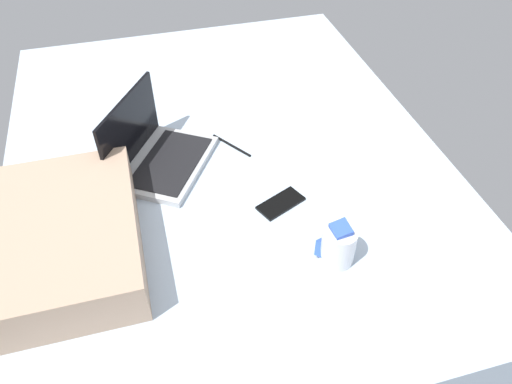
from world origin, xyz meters
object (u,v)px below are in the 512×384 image
(laptop, at_px, (157,153))
(pillow, at_px, (68,238))
(snack_cup, at_px, (338,244))
(cell_phone, at_px, (281,203))

(laptop, bearing_deg, pillow, 171.85)
(snack_cup, bearing_deg, pillow, 73.38)
(laptop, bearing_deg, cell_phone, -98.18)
(laptop, relative_size, snack_cup, 3.05)
(snack_cup, relative_size, pillow, 0.25)
(laptop, height_order, cell_phone, laptop)
(pillow, bearing_deg, snack_cup, -106.62)
(cell_phone, bearing_deg, snack_cup, 174.89)
(laptop, height_order, pillow, laptop)
(snack_cup, bearing_deg, cell_phone, 19.03)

